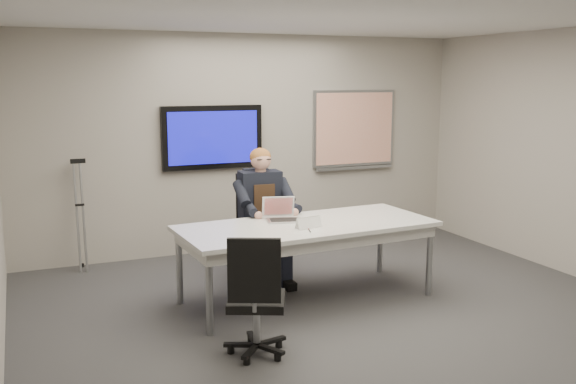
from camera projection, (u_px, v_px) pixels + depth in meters
name	position (u px, v px, depth m)	size (l,w,h in m)	color
floor	(359.00, 325.00, 5.90)	(6.00, 6.00, 0.02)	#343436
ceiling	(366.00, 11.00, 5.40)	(6.00, 6.00, 0.02)	silver
wall_back	(248.00, 143.00, 8.37)	(6.00, 0.02, 2.80)	#A9A398
conference_table	(307.00, 232.00, 6.47)	(2.64, 1.22, 0.80)	white
tv_display	(213.00, 137.00, 8.11)	(1.30, 0.09, 0.80)	black
whiteboard	(354.00, 130.00, 8.91)	(1.25, 0.08, 1.10)	gray
office_chair_far	(259.00, 244.00, 7.39)	(0.65, 0.65, 1.15)	black
office_chair_near	(256.00, 318.00, 5.20)	(0.65, 0.65, 1.04)	black
seated_person	(266.00, 229.00, 7.09)	(0.47, 0.81, 1.48)	#1F2335
crutch	(80.00, 213.00, 7.49)	(0.18, 0.30, 1.37)	#97999E
laptop	(281.00, 214.00, 6.61)	(0.38, 0.39, 0.24)	#B9B9BC
name_tent	(308.00, 222.00, 6.28)	(0.28, 0.08, 0.11)	white
pen	(309.00, 230.00, 6.15)	(0.01, 0.01, 0.13)	black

